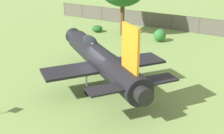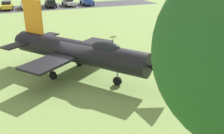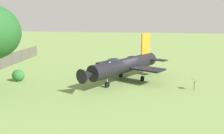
% 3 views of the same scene
% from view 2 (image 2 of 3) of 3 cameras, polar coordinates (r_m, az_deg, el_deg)
% --- Properties ---
extents(ground_plane, '(200.00, 200.00, 0.00)m').
position_cam_2_polar(ground_plane, '(18.86, -7.40, -1.79)').
color(ground_plane, '#75934C').
extents(parking_strip, '(26.75, 42.19, 0.00)m').
position_cam_2_polar(parking_strip, '(51.52, -13.71, 12.82)').
color(parking_strip, '#38383D').
rests_on(parking_strip, ground_plane).
extents(display_jet, '(8.48, 12.11, 5.12)m').
position_cam_2_polar(display_jet, '(17.99, -6.77, 3.39)').
color(display_jet, black).
rests_on(display_jet, ground_plane).
extents(info_plaque, '(0.58, 0.70, 1.14)m').
position_cam_2_polar(info_plaque, '(24.88, 0.25, 6.32)').
color(info_plaque, '#333333').
rests_on(info_plaque, ground_plane).
extents(parked_car_blue, '(4.73, 3.54, 1.54)m').
position_cam_2_polar(parked_car_blue, '(53.15, -5.63, 14.44)').
color(parked_car_blue, '#23429E').
rests_on(parked_car_blue, ground_plane).
extents(parked_car_silver, '(4.45, 3.55, 1.49)m').
position_cam_2_polar(parked_car_silver, '(52.22, -9.61, 14.08)').
color(parked_car_silver, '#B2B5BA').
rests_on(parked_car_silver, ground_plane).
extents(parked_car_black, '(4.74, 3.33, 1.47)m').
position_cam_2_polar(parked_car_black, '(51.38, -13.51, 13.68)').
color(parked_car_black, black).
rests_on(parked_car_black, ground_plane).
extents(parked_car_white, '(4.64, 3.44, 1.58)m').
position_cam_2_polar(parked_car_white, '(51.02, -18.48, 13.17)').
color(parked_car_white, silver).
rests_on(parked_car_white, ground_plane).
extents(parked_car_yellow, '(4.49, 3.31, 1.44)m').
position_cam_2_polar(parked_car_yellow, '(50.88, -22.32, 12.59)').
color(parked_car_yellow, gold).
rests_on(parked_car_yellow, ground_plane).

